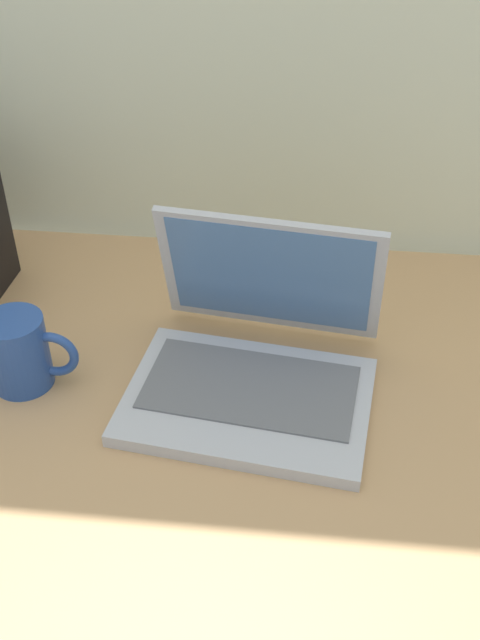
# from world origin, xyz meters

# --- Properties ---
(desk) EXTENTS (1.60, 0.76, 0.03)m
(desk) POSITION_xyz_m (0.00, 0.00, 0.01)
(desk) COLOR tan
(desk) RESTS_ON ground
(laptop) EXTENTS (0.34, 0.31, 0.21)m
(laptop) POSITION_xyz_m (0.03, 0.02, 0.08)
(laptop) COLOR #B2B5BA
(laptop) RESTS_ON desk
(coffee_mug) EXTENTS (0.12, 0.08, 0.10)m
(coffee_mug) POSITION_xyz_m (-0.27, -0.01, 0.08)
(coffee_mug) COLOR #26478C
(coffee_mug) RESTS_ON desk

